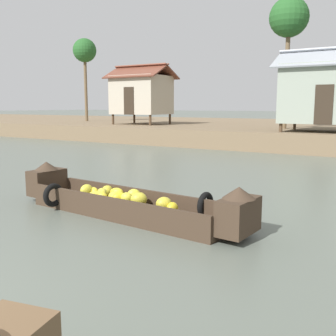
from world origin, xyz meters
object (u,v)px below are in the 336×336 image
Objects in this scene: stilt_house_mid_left at (331,92)px; palm_tree_mid at (85,52)px; palm_tree_near at (289,19)px; stilt_house_left at (141,94)px; banana_boat at (125,201)px.

palm_tree_mid is (-19.78, 4.16, 3.69)m from stilt_house_mid_left.
palm_tree_near reaches higher than stilt_house_mid_left.
palm_tree_near is at bearing -1.37° from stilt_house_left.
palm_tree_near is at bearing 147.03° from stilt_house_mid_left.
stilt_house_left is (-11.17, 16.45, 2.73)m from banana_boat.
palm_tree_mid reaches higher than stilt_house_left.
palm_tree_near reaches higher than stilt_house_left.
banana_boat is 20.07m from stilt_house_left.
stilt_house_mid_left is at bearing -8.80° from stilt_house_left.
stilt_house_mid_left is 5.07m from palm_tree_near.
banana_boat is 26.91m from palm_tree_mid.
palm_tree_mid reaches higher than banana_boat.
stilt_house_mid_left is at bearing -32.97° from palm_tree_near.
palm_tree_mid is at bearing 162.87° from stilt_house_left.
stilt_house_left and stilt_house_mid_left have the same top height.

